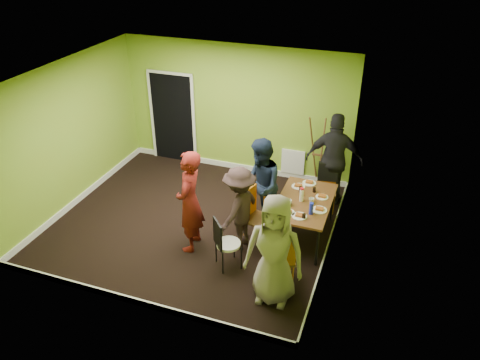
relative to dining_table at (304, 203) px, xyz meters
The scene contains 28 objects.
ground 2.11m from the dining_table, behind, with size 5.00×5.00×0.00m, color black.
room_walls 2.03m from the dining_table, behind, with size 5.04×4.54×2.82m.
dining_table is the anchor object (origin of this frame).
chair_left_far 0.64m from the dining_table, behind, with size 0.42×0.42×0.86m.
chair_left_near 0.87m from the dining_table, 153.16° to the right, with size 0.52×0.52×1.02m.
chair_back_end 1.18m from the dining_table, 80.61° to the left, with size 0.44×0.50×0.91m.
chair_front_end 1.34m from the dining_table, 91.41° to the right, with size 0.52×0.52×1.00m.
chair_bentwood 1.58m from the dining_table, 129.44° to the right, with size 0.50×0.50×0.91m.
easel 1.80m from the dining_table, 91.28° to the left, with size 0.64×0.60×1.59m.
plate_near_left 0.48m from the dining_table, 116.47° to the left, with size 0.24×0.24×0.01m, color white.
plate_near_right 0.50m from the dining_table, 111.78° to the right, with size 0.24×0.24×0.01m, color white.
plate_far_back 0.62m from the dining_table, 94.87° to the left, with size 0.25×0.25×0.01m, color white.
plate_far_front 0.50m from the dining_table, 86.87° to the right, with size 0.25×0.25×0.01m, color white.
plate_wall_back 0.34m from the dining_table, 39.28° to the left, with size 0.22×0.22×0.01m, color white.
plate_wall_front 0.36m from the dining_table, 34.55° to the right, with size 0.25×0.25×0.01m, color white.
thermos 0.18m from the dining_table, 161.21° to the right, with size 0.07×0.07×0.23m, color white.
blue_bottle 0.43m from the dining_table, 62.70° to the right, with size 0.07×0.07×0.21m, color #1A27C9.
orange_bottle 0.20m from the dining_table, 113.25° to the left, with size 0.04×0.04×0.09m, color #C86A12.
glass_mid 0.31m from the dining_table, 116.57° to the left, with size 0.06×0.06×0.11m, color black.
glass_back 0.37m from the dining_table, 75.07° to the left, with size 0.06×0.06×0.09m, color black.
glass_front 0.54m from the dining_table, 78.72° to the right, with size 0.06×0.06×0.08m, color black.
cup_a 0.34m from the dining_table, 136.97° to the right, with size 0.12×0.12×0.10m, color white.
cup_b 0.15m from the dining_table, ahead, with size 0.09×0.09×0.09m, color white.
person_standing 1.96m from the dining_table, 152.37° to the right, with size 0.66×0.43×1.81m, color #621410.
person_left_far 0.82m from the dining_table, behind, with size 0.84×0.66×1.74m, color black.
person_left_near 1.14m from the dining_table, 148.61° to the right, with size 0.97×0.56×1.50m, color black.
person_back_end 1.39m from the dining_table, 78.81° to the left, with size 1.09×0.45×1.86m, color black.
person_front_end 1.65m from the dining_table, 92.44° to the right, with size 0.86×0.56×1.76m, color gray.
Camera 1 is at (3.21, -6.50, 5.02)m, focal length 35.00 mm.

